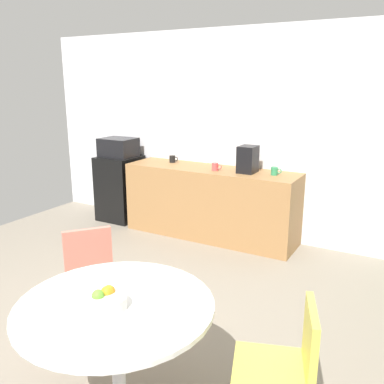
{
  "coord_description": "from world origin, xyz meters",
  "views": [
    {
      "loc": [
        2.05,
        -1.92,
        1.96
      ],
      "look_at": [
        0.19,
        1.37,
        0.95
      ],
      "focal_mm": 38.97,
      "sensor_mm": 36.0,
      "label": 1
    }
  ],
  "objects_px": {
    "chair_yellow": "(291,359)",
    "chair_coral": "(91,270)",
    "mug_green": "(275,171)",
    "mini_fridge": "(120,188)",
    "microwave": "(118,147)",
    "round_table": "(116,325)",
    "coffee_maker": "(248,159)",
    "mug_red": "(173,159)",
    "fruit_bowl": "(105,300)",
    "mug_white": "(215,167)"
  },
  "relations": [
    {
      "from": "fruit_bowl",
      "to": "chair_yellow",
      "type": "bearing_deg",
      "value": 21.65
    },
    {
      "from": "chair_yellow",
      "to": "mug_green",
      "type": "distance_m",
      "value": 2.88
    },
    {
      "from": "chair_yellow",
      "to": "fruit_bowl",
      "type": "xyz_separation_m",
      "value": [
        -0.95,
        -0.38,
        0.27
      ]
    },
    {
      "from": "mini_fridge",
      "to": "chair_yellow",
      "type": "height_order",
      "value": "mini_fridge"
    },
    {
      "from": "chair_yellow",
      "to": "round_table",
      "type": "bearing_deg",
      "value": -160.91
    },
    {
      "from": "microwave",
      "to": "mug_white",
      "type": "height_order",
      "value": "microwave"
    },
    {
      "from": "microwave",
      "to": "fruit_bowl",
      "type": "bearing_deg",
      "value": -52.09
    },
    {
      "from": "microwave",
      "to": "coffee_maker",
      "type": "distance_m",
      "value": 1.96
    },
    {
      "from": "mini_fridge",
      "to": "microwave",
      "type": "xyz_separation_m",
      "value": [
        0.0,
        0.0,
        0.59
      ]
    },
    {
      "from": "microwave",
      "to": "round_table",
      "type": "distance_m",
      "value": 3.81
    },
    {
      "from": "microwave",
      "to": "fruit_bowl",
      "type": "height_order",
      "value": "microwave"
    },
    {
      "from": "chair_yellow",
      "to": "chair_coral",
      "type": "xyz_separation_m",
      "value": [
        -1.69,
        0.29,
        0.0
      ]
    },
    {
      "from": "chair_yellow",
      "to": "mug_green",
      "type": "bearing_deg",
      "value": 110.73
    },
    {
      "from": "mug_green",
      "to": "fruit_bowl",
      "type": "bearing_deg",
      "value": -88.82
    },
    {
      "from": "mug_red",
      "to": "chair_coral",
      "type": "bearing_deg",
      "value": -72.66
    },
    {
      "from": "chair_yellow",
      "to": "fruit_bowl",
      "type": "relative_size",
      "value": 3.51
    },
    {
      "from": "round_table",
      "to": "mug_red",
      "type": "relative_size",
      "value": 8.7
    },
    {
      "from": "chair_yellow",
      "to": "coffee_maker",
      "type": "distance_m",
      "value": 3.01
    },
    {
      "from": "coffee_maker",
      "to": "microwave",
      "type": "bearing_deg",
      "value": 180.0
    },
    {
      "from": "microwave",
      "to": "mug_red",
      "type": "bearing_deg",
      "value": 6.64
    },
    {
      "from": "fruit_bowl",
      "to": "mug_white",
      "type": "height_order",
      "value": "mug_white"
    },
    {
      "from": "mini_fridge",
      "to": "round_table",
      "type": "height_order",
      "value": "mini_fridge"
    },
    {
      "from": "chair_yellow",
      "to": "mug_red",
      "type": "xyz_separation_m",
      "value": [
        -2.45,
        2.74,
        0.43
      ]
    },
    {
      "from": "chair_coral",
      "to": "mug_red",
      "type": "distance_m",
      "value": 2.6
    },
    {
      "from": "fruit_bowl",
      "to": "mug_green",
      "type": "height_order",
      "value": "mug_green"
    },
    {
      "from": "mug_white",
      "to": "mug_green",
      "type": "bearing_deg",
      "value": 9.42
    },
    {
      "from": "mini_fridge",
      "to": "chair_coral",
      "type": "relative_size",
      "value": 1.11
    },
    {
      "from": "microwave",
      "to": "chair_yellow",
      "type": "distance_m",
      "value": 4.25
    },
    {
      "from": "fruit_bowl",
      "to": "mug_green",
      "type": "distance_m",
      "value": 3.05
    },
    {
      "from": "round_table",
      "to": "mug_red",
      "type": "bearing_deg",
      "value": 116.56
    },
    {
      "from": "mini_fridge",
      "to": "chair_coral",
      "type": "xyz_separation_m",
      "value": [
        1.6,
        -2.35,
        0.06
      ]
    },
    {
      "from": "fruit_bowl",
      "to": "mug_red",
      "type": "xyz_separation_m",
      "value": [
        -1.51,
        3.11,
        0.15
      ]
    },
    {
      "from": "chair_yellow",
      "to": "chair_coral",
      "type": "height_order",
      "value": "same"
    },
    {
      "from": "mini_fridge",
      "to": "fruit_bowl",
      "type": "xyz_separation_m",
      "value": [
        2.35,
        -3.01,
        0.33
      ]
    },
    {
      "from": "chair_yellow",
      "to": "coffee_maker",
      "type": "relative_size",
      "value": 2.59
    },
    {
      "from": "mug_red",
      "to": "chair_yellow",
      "type": "bearing_deg",
      "value": -48.12
    },
    {
      "from": "chair_coral",
      "to": "mug_red",
      "type": "relative_size",
      "value": 6.43
    },
    {
      "from": "mug_red",
      "to": "coffee_maker",
      "type": "relative_size",
      "value": 0.4
    },
    {
      "from": "chair_yellow",
      "to": "mug_red",
      "type": "distance_m",
      "value": 3.7
    },
    {
      "from": "mini_fridge",
      "to": "mug_green",
      "type": "relative_size",
      "value": 7.16
    },
    {
      "from": "mini_fridge",
      "to": "mug_white",
      "type": "xyz_separation_m",
      "value": [
        1.57,
        -0.09,
        0.49
      ]
    },
    {
      "from": "fruit_bowl",
      "to": "chair_coral",
      "type": "bearing_deg",
      "value": 138.14
    },
    {
      "from": "mini_fridge",
      "to": "chair_yellow",
      "type": "xyz_separation_m",
      "value": [
        3.29,
        -2.64,
        0.06
      ]
    },
    {
      "from": "round_table",
      "to": "microwave",
      "type": "bearing_deg",
      "value": 128.67
    },
    {
      "from": "mug_white",
      "to": "mug_green",
      "type": "xyz_separation_m",
      "value": [
        0.71,
        0.12,
        0.0
      ]
    },
    {
      "from": "round_table",
      "to": "mug_green",
      "type": "bearing_deg",
      "value": 91.59
    },
    {
      "from": "microwave",
      "to": "chair_yellow",
      "type": "relative_size",
      "value": 0.58
    },
    {
      "from": "chair_yellow",
      "to": "chair_coral",
      "type": "bearing_deg",
      "value": 170.21
    },
    {
      "from": "microwave",
      "to": "round_table",
      "type": "relative_size",
      "value": 0.43
    },
    {
      "from": "microwave",
      "to": "mug_white",
      "type": "bearing_deg",
      "value": -3.33
    }
  ]
}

